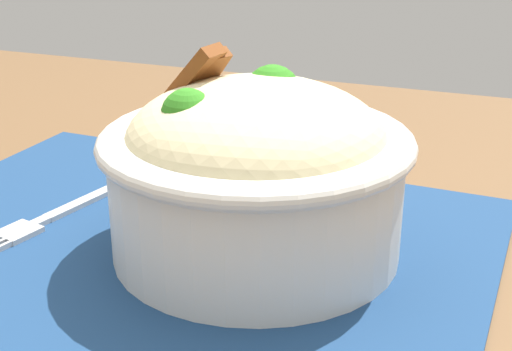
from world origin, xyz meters
name	(u,v)px	position (x,y,z in m)	size (l,w,h in m)	color
placemat	(164,243)	(0.00, -0.02, 0.78)	(0.40, 0.32, 0.00)	navy
bowl	(256,167)	(-0.06, -0.03, 0.84)	(0.22, 0.22, 0.13)	silver
fork	(44,220)	(0.09, -0.01, 0.78)	(0.04, 0.13, 0.00)	#B4B4B4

